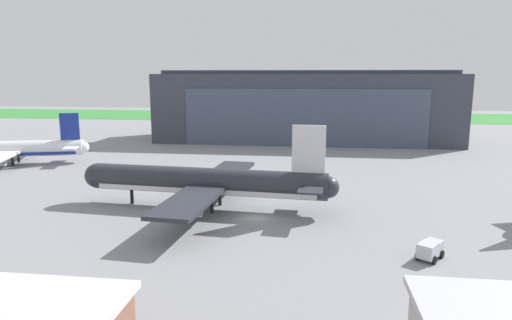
{
  "coord_description": "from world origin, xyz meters",
  "views": [
    {
      "loc": [
        8.29,
        -64.55,
        21.17
      ],
      "look_at": [
        -2.51,
        19.17,
        5.16
      ],
      "focal_mm": 31.61,
      "sensor_mm": 36.0,
      "label": 1
    }
  ],
  "objects_px": {
    "airliner_far_right": "(8,149)",
    "stair_truck": "(430,249)",
    "airliner_near_right": "(206,182)",
    "maintenance_hangar": "(305,107)"
  },
  "relations": [
    {
      "from": "airliner_far_right",
      "to": "maintenance_hangar",
      "type": "bearing_deg",
      "value": 36.04
    },
    {
      "from": "stair_truck",
      "to": "airliner_far_right",
      "type": "bearing_deg",
      "value": 151.93
    },
    {
      "from": "airliner_far_right",
      "to": "airliner_near_right",
      "type": "distance_m",
      "value": 62.77
    },
    {
      "from": "airliner_far_right",
      "to": "stair_truck",
      "type": "bearing_deg",
      "value": -28.07
    },
    {
      "from": "airliner_near_right",
      "to": "stair_truck",
      "type": "xyz_separation_m",
      "value": [
        30.61,
        -16.47,
        -3.13
      ]
    },
    {
      "from": "airliner_far_right",
      "to": "stair_truck",
      "type": "distance_m",
      "value": 97.56
    },
    {
      "from": "stair_truck",
      "to": "maintenance_hangar",
      "type": "bearing_deg",
      "value": 99.88
    },
    {
      "from": "maintenance_hangar",
      "to": "stair_truck",
      "type": "relative_size",
      "value": 22.13
    },
    {
      "from": "maintenance_hangar",
      "to": "airliner_far_right",
      "type": "distance_m",
      "value": 85.97
    },
    {
      "from": "maintenance_hangar",
      "to": "airliner_near_right",
      "type": "distance_m",
      "value": 81.28
    }
  ]
}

